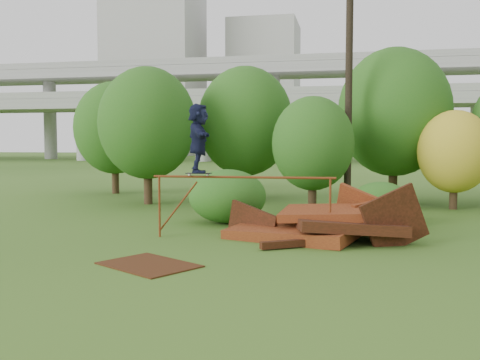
% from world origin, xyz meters
% --- Properties ---
extents(ground, '(240.00, 240.00, 0.00)m').
position_xyz_m(ground, '(0.00, 0.00, 0.00)').
color(ground, '#2D5116').
rests_on(ground, ground).
extents(scrap_pile, '(5.51, 3.50, 1.96)m').
position_xyz_m(scrap_pile, '(1.30, 2.31, 0.37)').
color(scrap_pile, '#45140C').
rests_on(scrap_pile, ground).
extents(grind_rail, '(4.94, 0.24, 1.71)m').
position_xyz_m(grind_rail, '(-0.72, 1.94, 1.37)').
color(grind_rail, maroon).
rests_on(grind_rail, ground).
extents(skateboard, '(0.71, 0.21, 0.07)m').
position_xyz_m(skateboard, '(-1.92, 1.90, 1.77)').
color(skateboard, black).
rests_on(skateboard, grind_rail).
extents(skater, '(1.02, 1.82, 1.87)m').
position_xyz_m(skater, '(-1.92, 1.90, 2.72)').
color(skater, '#151836').
rests_on(skater, skateboard).
extents(flat_plate, '(2.43, 2.23, 0.03)m').
position_xyz_m(flat_plate, '(-2.07, -1.47, 0.01)').
color(flat_plate, '#3C1E0D').
rests_on(flat_plate, ground).
extents(tree_0, '(4.10, 4.10, 5.79)m').
position_xyz_m(tree_0, '(-6.27, 9.27, 3.42)').
color(tree_0, black).
rests_on(tree_0, ground).
extents(tree_1, '(4.40, 4.40, 6.12)m').
position_xyz_m(tree_1, '(-2.67, 12.30, 3.58)').
color(tree_1, black).
rests_on(tree_1, ground).
extents(tree_2, '(3.09, 3.09, 4.35)m').
position_xyz_m(tree_2, '(0.71, 8.23, 2.57)').
color(tree_2, black).
rests_on(tree_2, ground).
extents(tree_3, '(4.83, 4.83, 6.70)m').
position_xyz_m(tree_3, '(3.95, 12.08, 3.92)').
color(tree_3, black).
rests_on(tree_3, ground).
extents(tree_4, '(2.80, 2.80, 3.87)m').
position_xyz_m(tree_4, '(6.08, 10.01, 2.25)').
color(tree_4, black).
rests_on(tree_4, ground).
extents(tree_6, '(4.09, 4.09, 5.71)m').
position_xyz_m(tree_6, '(-9.69, 13.47, 3.35)').
color(tree_6, black).
rests_on(tree_6, ground).
extents(shrub_left, '(2.53, 2.33, 1.75)m').
position_xyz_m(shrub_left, '(-1.78, 4.73, 0.87)').
color(shrub_left, '#175516').
rests_on(shrub_left, ground).
extents(shrub_right, '(1.93, 1.77, 1.37)m').
position_xyz_m(shrub_right, '(3.07, 5.42, 0.68)').
color(shrub_right, '#175516').
rests_on(shrub_right, ground).
extents(utility_pole, '(1.40, 0.28, 9.89)m').
position_xyz_m(utility_pole, '(2.01, 9.43, 5.02)').
color(utility_pole, black).
rests_on(utility_pole, ground).
extents(freeway_overpass, '(160.00, 15.00, 13.70)m').
position_xyz_m(freeway_overpass, '(0.00, 62.92, 10.32)').
color(freeway_overpass, gray).
rests_on(freeway_overpass, ground).
extents(building_left, '(18.00, 16.00, 35.00)m').
position_xyz_m(building_left, '(-38.00, 95.00, 17.50)').
color(building_left, '#9E9E99').
rests_on(building_left, ground).
extents(building_right, '(14.00, 14.00, 28.00)m').
position_xyz_m(building_right, '(-16.00, 102.00, 14.00)').
color(building_right, '#9E9E99').
rests_on(building_right, ground).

